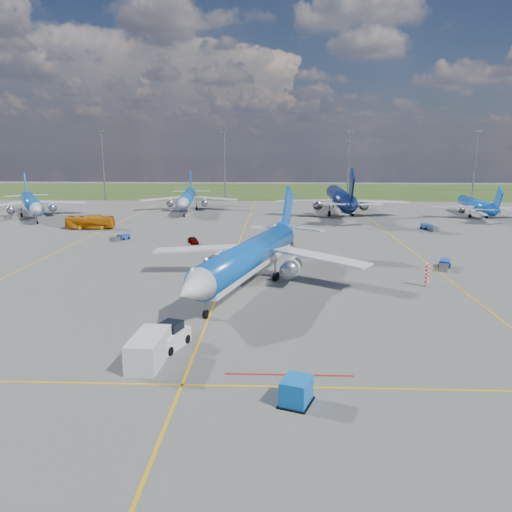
{
  "coord_description": "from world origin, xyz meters",
  "views": [
    {
      "loc": [
        6.9,
        -53.86,
        17.26
      ],
      "look_at": [
        4.42,
        6.87,
        4.0
      ],
      "focal_mm": 35.0,
      "sensor_mm": 36.0,
      "label": 1
    }
  ],
  "objects_px": {
    "bg_jet_nw": "(33,217)",
    "baggage_tug_w": "(444,265)",
    "pushback_tug": "(168,338)",
    "service_van": "(149,349)",
    "apron_bus": "(90,222)",
    "service_car_b": "(266,243)",
    "main_airliner": "(250,284)",
    "warning_post": "(427,275)",
    "baggage_tug_e": "(429,228)",
    "bg_jet_ne": "(475,217)",
    "baggage_tug_c": "(121,238)",
    "uld_container": "(296,391)",
    "service_car_a": "(193,240)",
    "bg_jet_n": "(339,214)",
    "service_car_c": "(288,245)",
    "bg_jet_nnw": "(188,211)"
  },
  "relations": [
    {
      "from": "bg_jet_ne",
      "to": "service_car_b",
      "type": "bearing_deg",
      "value": 42.02
    },
    {
      "from": "bg_jet_nw",
      "to": "service_car_c",
      "type": "distance_m",
      "value": 73.68
    },
    {
      "from": "bg_jet_nnw",
      "to": "bg_jet_ne",
      "type": "xyz_separation_m",
      "value": [
        75.38,
        -8.51,
        0.0
      ]
    },
    {
      "from": "bg_jet_ne",
      "to": "baggage_tug_c",
      "type": "xyz_separation_m",
      "value": [
        -80.34,
        -36.25,
        0.46
      ]
    },
    {
      "from": "bg_jet_ne",
      "to": "pushback_tug",
      "type": "xyz_separation_m",
      "value": [
        -60.21,
        -87.4,
        0.86
      ]
    },
    {
      "from": "bg_jet_n",
      "to": "service_car_a",
      "type": "distance_m",
      "value": 52.54
    },
    {
      "from": "bg_jet_nw",
      "to": "bg_jet_nnw",
      "type": "bearing_deg",
      "value": -8.78
    },
    {
      "from": "bg_jet_nnw",
      "to": "service_car_b",
      "type": "height_order",
      "value": "bg_jet_nnw"
    },
    {
      "from": "service_car_a",
      "to": "service_car_c",
      "type": "height_order",
      "value": "service_car_c"
    },
    {
      "from": "bg_jet_nw",
      "to": "service_van",
      "type": "relative_size",
      "value": 7.08
    },
    {
      "from": "warning_post",
      "to": "service_car_a",
      "type": "relative_size",
      "value": 0.84
    },
    {
      "from": "baggage_tug_w",
      "to": "service_van",
      "type": "bearing_deg",
      "value": -114.32
    },
    {
      "from": "bg_jet_nnw",
      "to": "baggage_tug_c",
      "type": "height_order",
      "value": "bg_jet_nnw"
    },
    {
      "from": "service_van",
      "to": "baggage_tug_c",
      "type": "distance_m",
      "value": 57.95
    },
    {
      "from": "baggage_tug_e",
      "to": "bg_jet_n",
      "type": "bearing_deg",
      "value": 109.61
    },
    {
      "from": "pushback_tug",
      "to": "service_van",
      "type": "distance_m",
      "value": 3.61
    },
    {
      "from": "service_car_b",
      "to": "service_car_c",
      "type": "bearing_deg",
      "value": -119.41
    },
    {
      "from": "bg_jet_ne",
      "to": "baggage_tug_c",
      "type": "height_order",
      "value": "bg_jet_ne"
    },
    {
      "from": "pushback_tug",
      "to": "main_airliner",
      "type": "bearing_deg",
      "value": 92.34
    },
    {
      "from": "bg_jet_n",
      "to": "baggage_tug_w",
      "type": "xyz_separation_m",
      "value": [
        7.95,
        -59.47,
        0.51
      ]
    },
    {
      "from": "bg_jet_nw",
      "to": "service_van",
      "type": "xyz_separation_m",
      "value": [
        51.05,
        -84.81,
        1.2
      ]
    },
    {
      "from": "service_car_b",
      "to": "baggage_tug_e",
      "type": "relative_size",
      "value": 0.97
    },
    {
      "from": "warning_post",
      "to": "bg_jet_ne",
      "type": "relative_size",
      "value": 0.09
    },
    {
      "from": "bg_jet_n",
      "to": "apron_bus",
      "type": "xyz_separation_m",
      "value": [
        -56.79,
        -26.21,
        1.42
      ]
    },
    {
      "from": "bg_jet_n",
      "to": "uld_container",
      "type": "distance_m",
      "value": 100.92
    },
    {
      "from": "pushback_tug",
      "to": "service_van",
      "type": "height_order",
      "value": "service_van"
    },
    {
      "from": "uld_container",
      "to": "pushback_tug",
      "type": "bearing_deg",
      "value": 159.18
    },
    {
      "from": "pushback_tug",
      "to": "baggage_tug_w",
      "type": "bearing_deg",
      "value": 60.82
    },
    {
      "from": "service_car_a",
      "to": "service_van",
      "type": "bearing_deg",
      "value": -107.35
    },
    {
      "from": "pushback_tug",
      "to": "baggage_tug_w",
      "type": "relative_size",
      "value": 1.27
    },
    {
      "from": "baggage_tug_c",
      "to": "baggage_tug_e",
      "type": "bearing_deg",
      "value": 37.91
    },
    {
      "from": "apron_bus",
      "to": "service_car_b",
      "type": "distance_m",
      "value": 42.65
    },
    {
      "from": "baggage_tug_c",
      "to": "baggage_tug_e",
      "type": "relative_size",
      "value": 0.84
    },
    {
      "from": "bg_jet_nnw",
      "to": "service_car_c",
      "type": "xyz_separation_m",
      "value": [
        26.78,
        -51.96,
        0.66
      ]
    },
    {
      "from": "service_van",
      "to": "apron_bus",
      "type": "distance_m",
      "value": 73.84
    },
    {
      "from": "service_car_b",
      "to": "apron_bus",
      "type": "bearing_deg",
      "value": 58.81
    },
    {
      "from": "bg_jet_nw",
      "to": "service_car_c",
      "type": "bearing_deg",
      "value": -60.92
    },
    {
      "from": "bg_jet_nw",
      "to": "baggage_tug_w",
      "type": "bearing_deg",
      "value": -60.92
    },
    {
      "from": "service_van",
      "to": "service_car_a",
      "type": "bearing_deg",
      "value": 98.28
    },
    {
      "from": "baggage_tug_c",
      "to": "service_car_c",
      "type": "bearing_deg",
      "value": 12.05
    },
    {
      "from": "main_airliner",
      "to": "baggage_tug_e",
      "type": "height_order",
      "value": "main_airliner"
    },
    {
      "from": "baggage_tug_e",
      "to": "baggage_tug_w",
      "type": "bearing_deg",
      "value": -116.33
    },
    {
      "from": "bg_jet_n",
      "to": "pushback_tug",
      "type": "distance_m",
      "value": 93.93
    },
    {
      "from": "service_van",
      "to": "baggage_tug_c",
      "type": "bearing_deg",
      "value": 112.29
    },
    {
      "from": "uld_container",
      "to": "bg_jet_nw",
      "type": "bearing_deg",
      "value": 145.01
    },
    {
      "from": "bg_jet_nw",
      "to": "main_airliner",
      "type": "xyz_separation_m",
      "value": [
        58.07,
        -60.27,
        0.0
      ]
    },
    {
      "from": "pushback_tug",
      "to": "apron_bus",
      "type": "height_order",
      "value": "apron_bus"
    },
    {
      "from": "bg_jet_nw",
      "to": "bg_jet_n",
      "type": "relative_size",
      "value": 0.81
    },
    {
      "from": "service_car_b",
      "to": "main_airliner",
      "type": "bearing_deg",
      "value": 170.68
    },
    {
      "from": "warning_post",
      "to": "main_airliner",
      "type": "height_order",
      "value": "main_airliner"
    }
  ]
}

